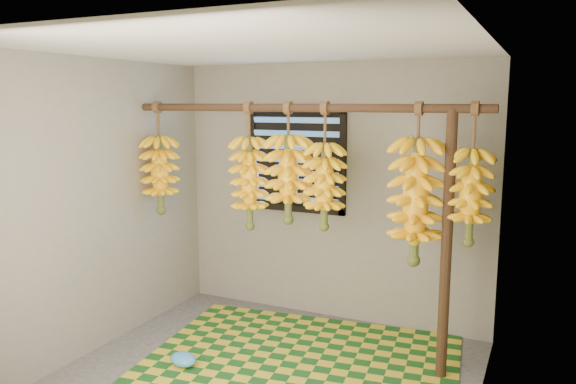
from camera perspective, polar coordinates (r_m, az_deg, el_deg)
The scene contains 15 objects.
ceiling at distance 3.85m, azimuth -3.58°, elevation 14.48°, with size 3.00×3.00×0.01m, color silver.
wall_back at distance 5.27m, azimuth 4.40°, elevation -0.12°, with size 3.00×0.01×2.40m, color gray.
wall_left at distance 4.82m, azimuth -19.37°, elevation -1.50°, with size 0.01×3.00×2.40m, color gray.
wall_right at distance 3.49m, azimuth 19.00°, elevation -5.41°, with size 0.01×3.00×2.40m, color gray.
window at distance 5.34m, azimuth 0.81°, elevation 3.27°, with size 1.00×0.04×1.00m.
hanging_pole at distance 4.46m, azimuth 0.83°, elevation 8.55°, with size 0.06×0.06×3.00m, color #482E1B.
support_post at distance 4.25m, azimuth 15.79°, elevation -5.47°, with size 0.08×0.08×2.00m, color #482E1B.
woven_mat at distance 4.63m, azimuth 1.15°, elevation -17.03°, with size 2.41×1.93×0.01m, color #174F1A.
plastic_bag at distance 4.64m, azimuth -10.59°, elevation -16.36°, with size 0.24×0.18×0.10m, color #3EA0E8.
banana_bunch_a at distance 5.20m, azimuth -12.88°, elevation 1.74°, with size 0.32×0.32×1.00m.
banana_bunch_b at distance 4.70m, azimuth -3.92°, elevation 0.94°, with size 0.31×0.31×1.06m.
banana_bunch_c at distance 4.53m, azimuth 0.03°, elevation 1.35°, with size 0.36×0.36×0.97m.
banana_bunch_d at distance 4.41m, azimuth 3.72°, elevation 0.60°, with size 0.31×0.31×1.00m.
banana_bunch_e at distance 4.22m, azimuth 12.85°, elevation -0.95°, with size 0.37×0.37×1.19m.
banana_bunch_f at distance 4.15m, azimuth 18.07°, elevation -0.46°, with size 0.29×0.29×1.01m.
Camera 1 is at (1.83, -3.37, 2.05)m, focal length 35.00 mm.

